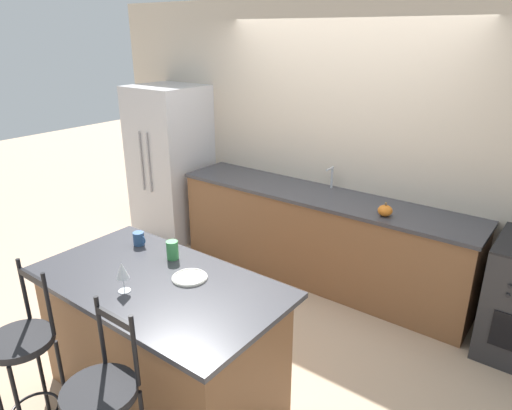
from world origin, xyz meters
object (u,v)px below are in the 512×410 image
refrigerator (171,163)px  dinner_plate (190,277)px  tumbler_cup (172,250)px  pumpkin_decoration (385,211)px  bar_stool_far (104,410)px  coffee_mug (139,239)px  wine_glass (122,271)px  bar_stool_near (25,357)px

refrigerator → dinner_plate: 2.82m
tumbler_cup → pumpkin_decoration: 1.84m
bar_stool_far → pumpkin_decoration: 2.63m
dinner_plate → coffee_mug: coffee_mug is taller
wine_glass → bar_stool_far: bearing=-49.7°
refrigerator → pumpkin_decoration: refrigerator is taller
wine_glass → pumpkin_decoration: wine_glass is taller
bar_stool_far → tumbler_cup: 1.13m
refrigerator → wine_glass: size_ratio=9.37×
bar_stool_near → tumbler_cup: 1.08m
bar_stool_far → dinner_plate: bearing=103.6°
refrigerator → wine_glass: bearing=-48.7°
wine_glass → coffee_mug: (-0.44, 0.48, -0.09)m
tumbler_cup → dinner_plate: bearing=-23.7°
refrigerator → tumbler_cup: bearing=-42.9°
wine_glass → coffee_mug: bearing=132.5°
refrigerator → bar_stool_near: refrigerator is taller
coffee_mug → pumpkin_decoration: size_ratio=0.93×
dinner_plate → wine_glass: (-0.21, -0.34, 0.13)m
bar_stool_far → wine_glass: 0.77m
bar_stool_far → wine_glass: (-0.41, 0.49, 0.43)m
bar_stool_near → dinner_plate: (0.50, 0.86, 0.30)m
bar_stool_far → pumpkin_decoration: (0.39, 2.58, 0.35)m
bar_stool_near → wine_glass: 0.73m
refrigerator → dinner_plate: bearing=-40.8°
bar_stool_far → dinner_plate: (-0.20, 0.83, 0.30)m
refrigerator → dinner_plate: refrigerator is taller
dinner_plate → bar_stool_far: bearing=-76.4°
refrigerator → bar_stool_far: size_ratio=1.56×
bar_stool_near → bar_stool_far: size_ratio=1.00×
dinner_plate → pumpkin_decoration: size_ratio=1.83×
bar_stool_near → pumpkin_decoration: (1.09, 2.61, 0.35)m
dinner_plate → tumbler_cup: bearing=156.3°
refrigerator → coffee_mug: 2.26m
tumbler_cup → bar_stool_far: bearing=-63.0°
refrigerator → tumbler_cup: 2.52m
bar_stool_far → tumbler_cup: bearing=117.0°
refrigerator → bar_stool_far: 3.56m
pumpkin_decoration → bar_stool_near: bearing=-112.7°
bar_stool_far → coffee_mug: (-0.85, 0.96, 0.34)m
bar_stool_far → refrigerator: bearing=131.1°
dinner_plate → coffee_mug: 0.66m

